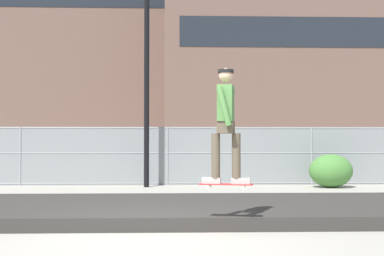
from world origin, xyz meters
The scene contains 12 objects.
ground_plane centered at (0.00, 0.00, 0.00)m, with size 120.00×120.00×0.00m, color #9E998E.
gravel_berm centered at (0.00, 2.24, 0.11)m, with size 17.08×3.83×0.22m, color #33302D.
skateboard centered at (0.98, 0.25, 0.72)m, with size 0.82×0.36×0.07m.
skater centered at (0.98, 0.25, 1.72)m, with size 0.72×0.62×1.73m.
chain_fence centered at (0.00, 9.07, 0.93)m, with size 27.83×0.06×1.85m.
street_lamp centered at (-0.63, 8.37, 4.53)m, with size 0.44×0.44×7.35m.
parked_car_near centered at (-4.41, 12.43, 0.84)m, with size 4.42×2.00×1.66m.
parked_car_mid centered at (1.61, 12.38, 0.84)m, with size 4.44×2.03×1.66m.
parked_car_far centered at (8.38, 12.69, 0.84)m, with size 4.55×2.26×1.66m.
library_building centered at (-10.04, 45.88, 12.12)m, with size 29.63×11.01×24.23m.
office_block centered at (14.50, 41.59, 8.37)m, with size 30.12×14.16×16.75m.
shrub_left centered at (4.92, 8.00, 0.50)m, with size 1.30×1.06×1.00m.
Camera 1 is at (0.21, -7.54, 1.35)m, focal length 48.89 mm.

